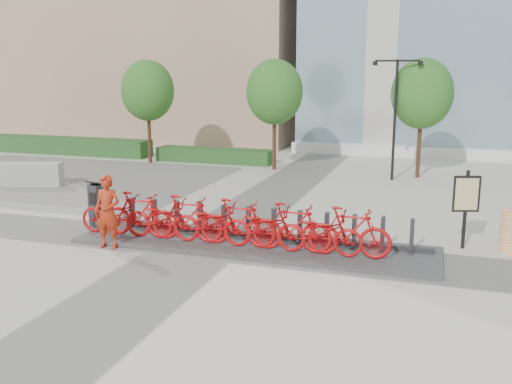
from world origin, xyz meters
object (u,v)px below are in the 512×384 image
(bike_0, at_px, (115,215))
(construction_barrel, at_px, (512,231))
(worker_red, at_px, (108,212))
(jersey_barrier, at_px, (31,174))
(map_sign, at_px, (466,197))
(kiosk, at_px, (96,205))

(bike_0, height_order, construction_barrel, bike_0)
(worker_red, distance_m, jersey_barrier, 9.75)
(bike_0, bearing_deg, worker_red, -158.96)
(map_sign, bearing_deg, bike_0, 173.45)
(bike_0, bearing_deg, jersey_barrier, 53.30)
(bike_0, xyz_separation_m, worker_red, (0.36, -0.94, 0.33))
(bike_0, height_order, worker_red, worker_red)
(kiosk, height_order, construction_barrel, kiosk)
(construction_barrel, xyz_separation_m, jersey_barrier, (-17.44, 3.44, -0.09))
(jersey_barrier, xyz_separation_m, map_sign, (16.29, -3.45, 0.90))
(bike_0, relative_size, construction_barrel, 1.91)
(bike_0, relative_size, kiosk, 1.55)
(bike_0, distance_m, jersey_barrier, 8.87)
(worker_red, xyz_separation_m, jersey_barrier, (-7.48, 6.24, -0.50))
(construction_barrel, xyz_separation_m, map_sign, (-1.15, -0.01, 0.81))
(worker_red, relative_size, map_sign, 0.94)
(bike_0, distance_m, map_sign, 9.39)
(kiosk, xyz_separation_m, worker_red, (1.29, -1.43, 0.23))
(construction_barrel, relative_size, map_sign, 0.54)
(bike_0, height_order, kiosk, kiosk)
(kiosk, relative_size, worker_red, 0.71)
(kiosk, bearing_deg, construction_barrel, 16.68)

